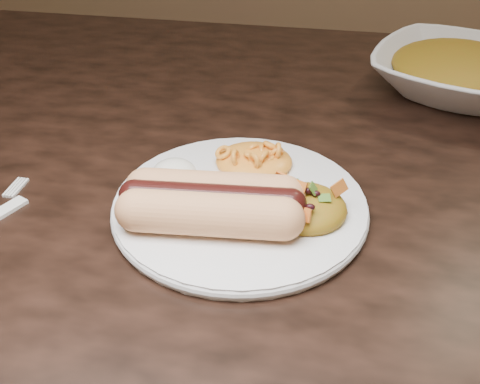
# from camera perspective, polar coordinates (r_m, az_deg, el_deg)

# --- Properties ---
(table) EXTENTS (1.60, 0.90, 0.75)m
(table) POSITION_cam_1_polar(r_m,az_deg,el_deg) (0.74, -4.38, -1.26)
(table) COLOR black
(table) RESTS_ON floor
(plate) EXTENTS (0.33, 0.33, 0.01)m
(plate) POSITION_cam_1_polar(r_m,az_deg,el_deg) (0.57, -0.00, -1.37)
(plate) COLOR silver
(plate) RESTS_ON table
(hotdog) EXTENTS (0.15, 0.08, 0.04)m
(hotdog) POSITION_cam_1_polar(r_m,az_deg,el_deg) (0.53, -2.89, -1.04)
(hotdog) COLOR #F19E65
(hotdog) RESTS_ON plate
(mac_and_cheese) EXTENTS (0.09, 0.08, 0.03)m
(mac_and_cheese) POSITION_cam_1_polar(r_m,az_deg,el_deg) (0.62, 1.44, 4.11)
(mac_and_cheese) COLOR #FFA94E
(mac_and_cheese) RESTS_ON plate
(sour_cream) EXTENTS (0.05, 0.05, 0.03)m
(sour_cream) POSITION_cam_1_polar(r_m,az_deg,el_deg) (0.59, -6.75, 2.36)
(sour_cream) COLOR white
(sour_cream) RESTS_ON plate
(taco_salad) EXTENTS (0.08, 0.08, 0.04)m
(taco_salad) POSITION_cam_1_polar(r_m,az_deg,el_deg) (0.55, 6.69, -0.94)
(taco_salad) COLOR #B13811
(taco_salad) RESTS_ON plate
(serving_bowl) EXTENTS (0.31, 0.31, 0.06)m
(serving_bowl) POSITION_cam_1_polar(r_m,az_deg,el_deg) (0.87, 21.40, 11.11)
(serving_bowl) COLOR silver
(serving_bowl) RESTS_ON table
(bowl_filling) EXTENTS (0.24, 0.24, 0.05)m
(bowl_filling) POSITION_cam_1_polar(r_m,az_deg,el_deg) (0.86, 21.70, 12.38)
(bowl_filling) COLOR #B13811
(bowl_filling) RESTS_ON serving_bowl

